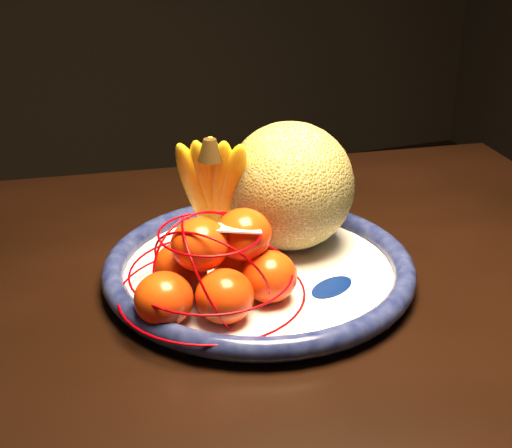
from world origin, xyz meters
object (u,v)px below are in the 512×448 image
object	(u,v)px
fruit_bowl	(259,268)
cantaloupe	(290,186)
banana_bunch	(214,187)
mandarin_bag	(216,269)
dining_table	(97,367)

from	to	relation	value
fruit_bowl	cantaloupe	xyz separation A→B (m)	(0.06, 0.05, 0.08)
fruit_bowl	cantaloupe	world-z (taller)	cantaloupe
banana_bunch	mandarin_bag	size ratio (longest dim) A/B	0.76
fruit_bowl	mandarin_bag	world-z (taller)	mandarin_bag
cantaloupe	mandarin_bag	world-z (taller)	cantaloupe
fruit_bowl	banana_bunch	world-z (taller)	banana_bunch
dining_table	mandarin_bag	xyz separation A→B (m)	(0.13, -0.05, 0.13)
cantaloupe	banana_bunch	size ratio (longest dim) A/B	0.95
dining_table	banana_bunch	bearing A→B (deg)	28.82
mandarin_bag	banana_bunch	bearing A→B (deg)	72.89
dining_table	cantaloupe	distance (m)	0.32
fruit_bowl	mandarin_bag	xyz separation A→B (m)	(-0.07, -0.05, 0.04)
cantaloupe	mandarin_bag	size ratio (longest dim) A/B	0.72
fruit_bowl	mandarin_bag	bearing A→B (deg)	-142.95
cantaloupe	mandarin_bag	bearing A→B (deg)	-141.96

